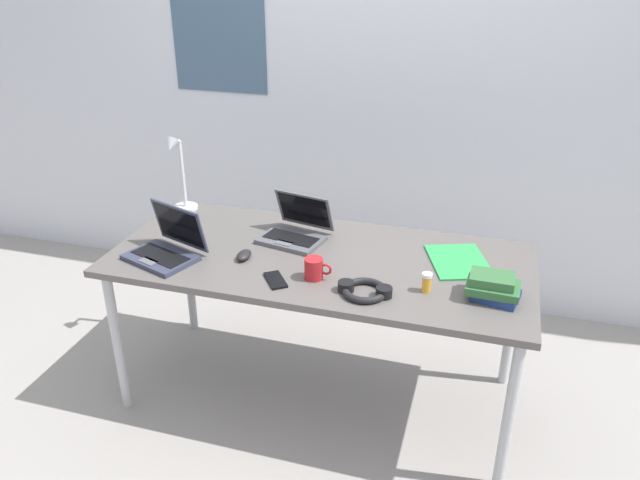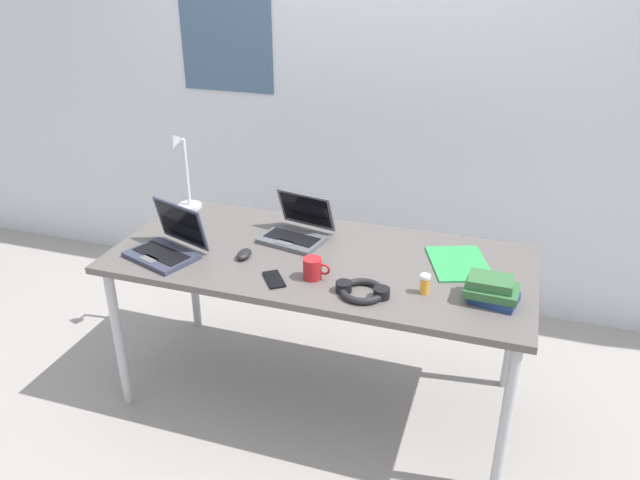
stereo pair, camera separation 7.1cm
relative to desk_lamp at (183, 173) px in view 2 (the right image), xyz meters
The scene contains 13 objects.
ground_plane 1.26m from the desk_lamp, 19.03° to the right, with size 12.00×12.00×0.00m, color gray.
wall_back 1.20m from the desk_lamp, 45.90° to the left, with size 6.00×0.13×2.60m.
desk 0.88m from the desk_lamp, 19.03° to the right, with size 1.80×0.80×0.74m.
desk_lamp is the anchor object (origin of this frame).
laptop_mid_desk 0.52m from the desk_lamp, 69.84° to the right, with size 0.35×0.33×0.22m.
laptop_by_keyboard 0.67m from the desk_lamp, 12.11° to the right, with size 0.32×0.31×0.20m.
computer_mouse 0.65m from the desk_lamp, 37.99° to the right, with size 0.06×0.10×0.03m, color black.
cell_phone 0.89m from the desk_lamp, 37.49° to the right, with size 0.06×0.14×0.01m, color black.
headphones 1.19m from the desk_lamp, 26.40° to the right, with size 0.21×0.18×0.04m.
pill_bottle 1.36m from the desk_lamp, 18.91° to the right, with size 0.04×0.04×0.08m.
book_stack 1.59m from the desk_lamp, 15.31° to the right, with size 0.21×0.16×0.10m.
paper_folder_front_left 1.40m from the desk_lamp, ahead, with size 0.23×0.31×0.01m, color green.
coffee_mug 0.96m from the desk_lamp, 29.07° to the right, with size 0.11×0.08×0.09m.
Camera 2 is at (0.74, -2.25, 1.98)m, focal length 34.90 mm.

